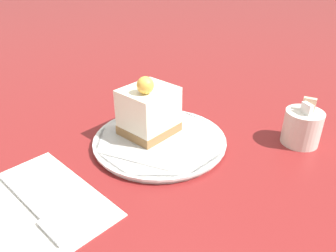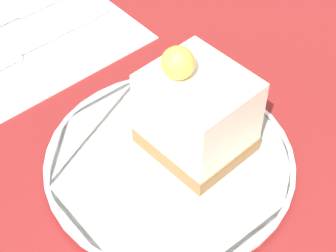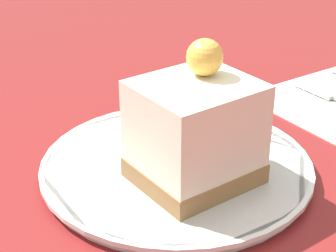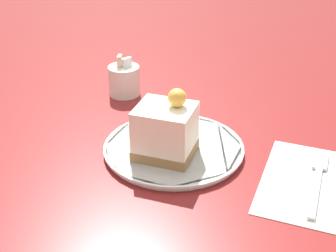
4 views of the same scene
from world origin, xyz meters
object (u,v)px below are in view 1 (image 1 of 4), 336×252
object	(u,v)px
cake_slice	(149,110)
fork	(37,210)
sugar_bowl	(302,127)
plate	(160,141)

from	to	relation	value
cake_slice	fork	size ratio (longest dim) A/B	0.63
cake_slice	sugar_bowl	xyz separation A→B (m)	(-0.17, 0.19, -0.02)
plate	sugar_bowl	xyz separation A→B (m)	(-0.17, 0.16, 0.02)
cake_slice	sugar_bowl	world-z (taller)	cake_slice
cake_slice	sugar_bowl	bearing A→B (deg)	127.98
plate	cake_slice	world-z (taller)	cake_slice
sugar_bowl	plate	bearing A→B (deg)	-43.62
plate	sugar_bowl	bearing A→B (deg)	136.38
cake_slice	sugar_bowl	distance (m)	0.26
fork	sugar_bowl	xyz separation A→B (m)	(-0.40, 0.15, 0.03)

